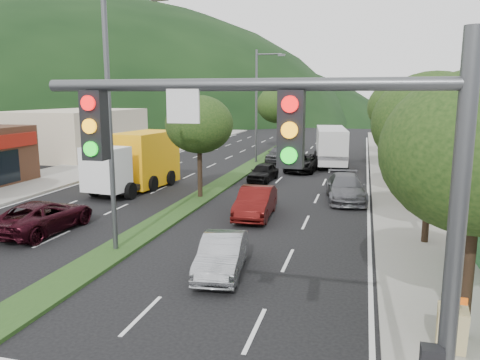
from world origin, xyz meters
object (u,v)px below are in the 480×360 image
(car_queue_c, at_px, (256,202))
(traffic_signal, at_px, (336,206))
(tree_med_far, at_px, (278,105))
(streetlight_mid, at_px, (259,101))
(tree_r_e, at_px, (393,108))
(a_frame_sign, at_px, (452,326))
(streetlight_near, at_px, (114,110))
(car_queue_b, at_px, (346,188))
(suv_maroon, at_px, (44,216))
(motorhome, at_px, (331,145))
(car_queue_d, at_px, (303,163))
(tree_r_a, at_px, (479,153))
(tree_med_near, at_px, (199,125))
(car_queue_a, at_px, (263,172))
(tree_r_d, at_px, (401,108))
(tree_r_c, at_px, (413,120))
(sedan_silver, at_px, (222,254))
(tree_r_b, at_px, (433,123))
(car_queue_e, at_px, (279,154))
(box_truck, at_px, (138,163))

(car_queue_c, bearing_deg, traffic_signal, -76.08)
(tree_med_far, height_order, streetlight_mid, streetlight_mid)
(tree_r_e, height_order, a_frame_sign, tree_r_e)
(streetlight_near, distance_m, car_queue_b, 15.06)
(streetlight_near, relative_size, suv_maroon, 1.94)
(traffic_signal, xyz_separation_m, streetlight_near, (-8.82, 9.54, 0.94))
(motorhome, bearing_deg, car_queue_d, -121.59)
(tree_r_a, height_order, tree_r_e, tree_r_e)
(tree_med_near, relative_size, car_queue_d, 1.19)
(car_queue_a, height_order, car_queue_d, car_queue_d)
(traffic_signal, xyz_separation_m, tree_r_d, (2.97, 31.54, 0.54))
(tree_r_a, distance_m, car_queue_c, 13.80)
(tree_r_a, distance_m, a_frame_sign, 4.12)
(tree_r_c, xyz_separation_m, a_frame_sign, (-0.42, -16.86, -3.93))
(streetlight_near, xyz_separation_m, suv_maroon, (-4.76, 1.64, -4.86))
(car_queue_c, distance_m, car_queue_d, 15.01)
(car_queue_b, bearing_deg, car_queue_c, -137.91)
(tree_r_a, xyz_separation_m, tree_r_d, (0.00, 26.00, 0.36))
(tree_r_c, height_order, tree_med_far, tree_med_far)
(sedan_silver, xyz_separation_m, suv_maroon, (-9.32, 2.73, 0.05))
(tree_r_b, distance_m, streetlight_near, 12.47)
(tree_r_c, distance_m, streetlight_mid, 17.57)
(traffic_signal, bearing_deg, car_queue_a, 104.10)
(streetlight_near, bearing_deg, tree_r_a, -18.73)
(suv_maroon, relative_size, car_queue_e, 1.18)
(tree_r_b, bearing_deg, car_queue_a, 127.07)
(streetlight_near, bearing_deg, car_queue_c, 58.98)
(car_queue_a, relative_size, car_queue_b, 0.72)
(car_queue_d, relative_size, car_queue_e, 1.16)
(tree_r_d, height_order, a_frame_sign, tree_r_d)
(tree_r_b, bearing_deg, streetlight_near, -161.27)
(tree_r_c, relative_size, car_queue_d, 1.28)
(car_queue_b, bearing_deg, tree_r_d, 63.89)
(tree_r_a, relative_size, car_queue_b, 1.26)
(tree_r_a, height_order, box_truck, tree_r_a)
(car_queue_e, bearing_deg, car_queue_a, -80.59)
(tree_r_e, distance_m, streetlight_near, 34.11)
(box_truck, bearing_deg, car_queue_b, -173.27)
(streetlight_mid, distance_m, sedan_silver, 26.94)
(tree_r_a, relative_size, a_frame_sign, 4.43)
(streetlight_mid, relative_size, car_queue_d, 1.98)
(tree_med_near, bearing_deg, tree_med_far, 90.00)
(tree_r_e, xyz_separation_m, streetlight_mid, (-11.79, -7.00, 0.69))
(traffic_signal, xyz_separation_m, car_queue_c, (-4.84, 16.17, -3.89))
(tree_r_e, distance_m, car_queue_e, 12.22)
(tree_r_a, bearing_deg, streetlight_mid, 112.13)
(box_truck, bearing_deg, tree_med_near, 168.36)
(box_truck, bearing_deg, traffic_signal, 130.02)
(tree_r_d, xyz_separation_m, tree_r_e, (0.00, 10.00, -0.29))
(tree_r_a, xyz_separation_m, tree_med_far, (-12.00, 40.00, 0.19))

